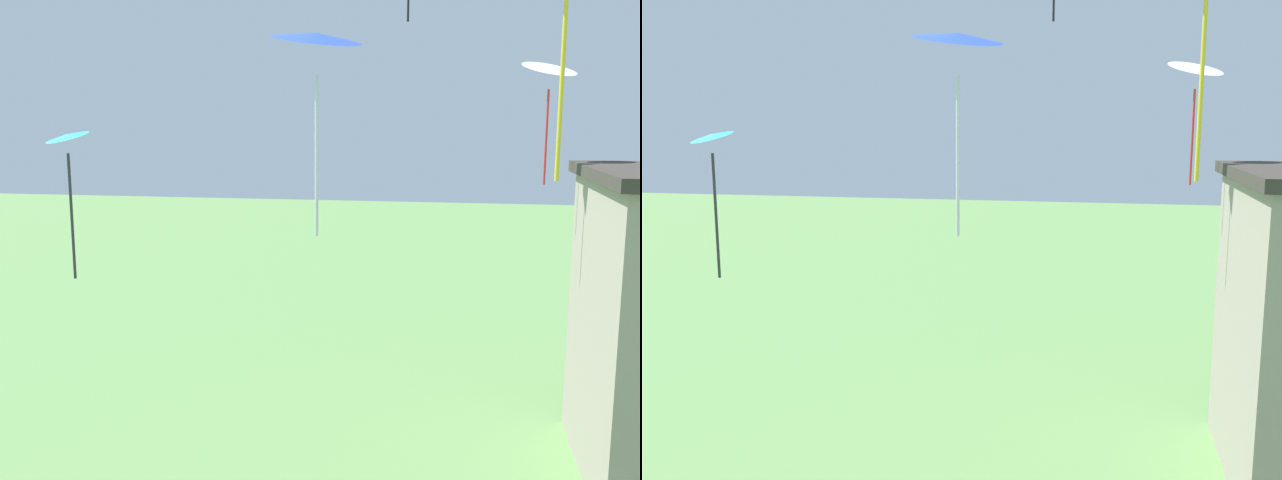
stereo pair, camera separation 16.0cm
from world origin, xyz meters
TOP-DOWN VIEW (x-y plane):
  - kite_blue_delta at (0.09, 7.91)m, footprint 1.84×1.83m
  - kite_cyan_delta at (-4.52, 9.12)m, footprint 1.05×1.05m
  - kite_white_delta at (4.02, 14.16)m, footprint 1.64×1.63m

SIDE VIEW (x-z plane):
  - kite_cyan_delta at x=-4.52m, z-range 5.24..7.89m
  - kite_white_delta at x=4.02m, z-range 6.73..9.50m
  - kite_blue_delta at x=0.09m, z-range 6.63..9.66m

